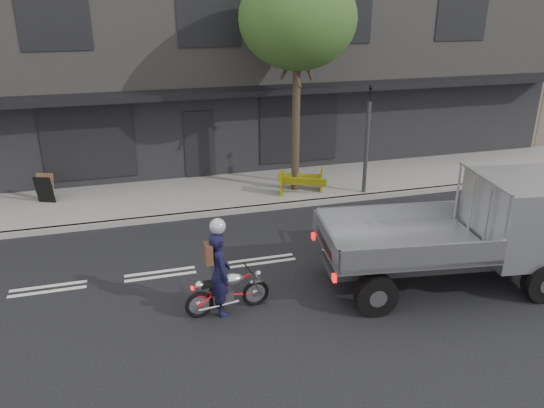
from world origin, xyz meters
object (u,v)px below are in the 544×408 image
Objects in this scene: street_tree at (298,20)px; flatbed_ute at (501,222)px; traffic_light_pole at (367,146)px; rider at (219,273)px; construction_barrier at (304,182)px; motorcycle at (228,290)px; sandwich_board at (44,190)px.

flatbed_ute is (2.53, -6.45, -3.87)m from street_tree.
traffic_light_pole reaches higher than rider.
street_tree is at bearing 100.96° from construction_barrier.
construction_barrier is (3.50, 5.54, 0.08)m from motorcycle.
flatbed_ute is at bearing -67.68° from construction_barrier.
rider is (-5.55, -5.23, -0.78)m from traffic_light_pole.
rider is at bearing -120.28° from street_tree.
street_tree is at bearing 156.97° from traffic_light_pole.
traffic_light_pole is 5.63m from flatbed_ute.
sandwich_board reaches higher than motorcycle.
motorcycle is at bearing -95.93° from rider.
motorcycle is 6.55m from construction_barrier.
traffic_light_pole is 7.61m from motorcycle.
motorcycle is 0.31× the size of flatbed_ute.
construction_barrier is at bearing -79.04° from street_tree.
rider is 7.99m from sandwich_board.
rider reaches higher than sandwich_board.
traffic_light_pole is at bearing 38.14° from motorcycle.
street_tree reaches higher than motorcycle.
traffic_light_pole is at bearing 12.96° from sandwich_board.
street_tree is 8.92m from sandwich_board.
rider is 6.64m from construction_barrier.
street_tree reaches higher than construction_barrier.
construction_barrier is at bearing 51.71° from motorcycle.
traffic_light_pole is 4.18× the size of sandwich_board.
street_tree is 1.21× the size of flatbed_ute.
flatbed_ute is at bearing -99.45° from rider.
traffic_light_pole is at bearing -52.65° from rider.
street_tree is at bearing 16.64° from sandwich_board.
rider is at bearing -136.70° from traffic_light_pole.
construction_barrier is (-1.89, 0.31, -1.11)m from traffic_light_pole.
motorcycle is at bearing -175.77° from flatbed_ute.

